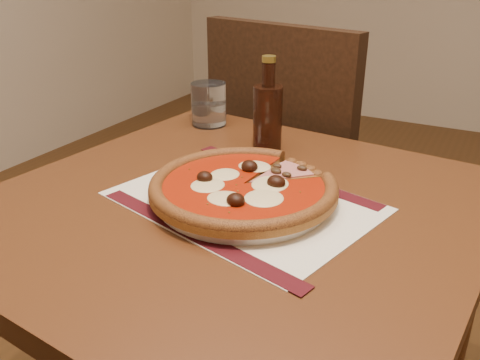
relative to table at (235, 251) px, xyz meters
The scene contains 8 objects.
table is the anchor object (origin of this frame).
chair_far 0.64m from the table, 101.26° to the left, with size 0.55×0.55×0.98m.
placemat 0.10m from the table, ahead, with size 0.42×0.30×0.00m, color white.
plate 0.11m from the table, ahead, with size 0.29×0.29×0.02m, color white.
pizza 0.13m from the table, ahead, with size 0.32×0.32×0.04m.
ham_slice 0.17m from the table, 48.40° to the left, with size 0.10×0.14×0.02m.
water_glass 0.45m from the table, 127.17° to the left, with size 0.08×0.08×0.10m, color white.
bottle 0.30m from the table, 102.08° to the left, with size 0.06×0.06×0.20m.
Camera 1 is at (-0.07, -0.70, 1.14)m, focal length 38.00 mm.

